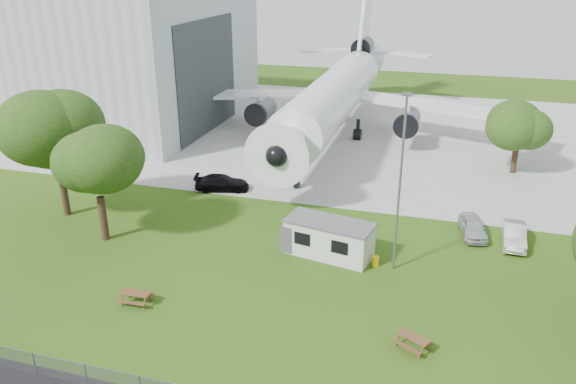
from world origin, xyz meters
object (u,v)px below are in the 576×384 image
(airliner, at_px, (337,92))
(site_cabin, at_px, (329,238))
(picnic_west, at_px, (137,303))
(picnic_east, at_px, (412,348))
(hangar, at_px, (67,43))

(airliner, relative_size, site_cabin, 6.87)
(airliner, distance_m, picnic_west, 38.91)
(picnic_east, bearing_deg, airliner, 137.52)
(picnic_east, bearing_deg, site_cabin, 156.21)
(airliner, bearing_deg, hangar, 179.78)
(hangar, relative_size, site_cabin, 6.19)
(hangar, distance_m, picnic_west, 50.62)
(airliner, distance_m, site_cabin, 29.81)
(site_cabin, bearing_deg, picnic_west, -137.11)
(hangar, relative_size, picnic_east, 23.89)
(site_cabin, xyz_separation_m, picnic_east, (6.59, -8.91, -1.31))
(hangar, bearing_deg, site_cabin, -35.05)
(hangar, relative_size, picnic_west, 23.89)
(airliner, height_order, picnic_west, airliner)
(picnic_west, bearing_deg, hangar, 126.95)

